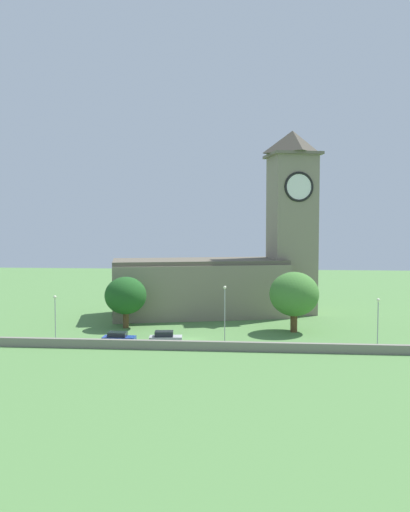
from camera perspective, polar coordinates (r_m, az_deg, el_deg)
name	(u,v)px	position (r m, az deg, el deg)	size (l,w,h in m)	color
ground_plane	(199,321)	(88.32, -0.64, -7.14)	(200.00, 200.00, 0.00)	#517F42
church	(232,264)	(93.38, 2.95, -0.90)	(38.17, 19.06, 33.26)	gray
quay_barrier	(184,345)	(68.23, -2.32, -9.82)	(59.05, 0.70, 1.21)	gray
car_blue	(119,338)	(72.16, -9.49, -8.92)	(4.42, 2.21, 1.69)	#233D9E
car_silver	(165,338)	(70.96, -4.40, -9.01)	(4.56, 2.52, 1.90)	silver
streetlamp_west_end	(55,309)	(77.33, -16.20, -5.65)	(0.44, 0.44, 6.18)	#9EA0A5
streetlamp_west_mid	(225,305)	(72.37, 2.19, -5.40)	(0.44, 0.44, 7.79)	#9EA0A5
streetlamp_central	(378,314)	(73.80, 18.54, -6.04)	(0.44, 0.44, 6.38)	#9EA0A5
tree_riverside_east	(126,296)	(82.45, -8.75, -4.34)	(6.56, 6.56, 8.10)	brown
tree_riverside_west	(294,294)	(79.47, 9.80, -4.18)	(7.46, 7.46, 9.15)	brown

